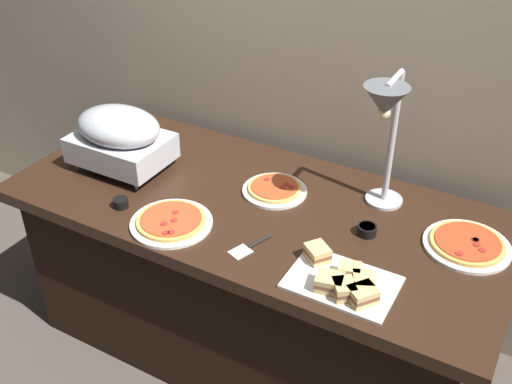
% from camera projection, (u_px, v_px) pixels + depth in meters
% --- Properties ---
extents(ground_plane, '(8.00, 8.00, 0.00)m').
position_uv_depth(ground_plane, '(255.00, 343.00, 2.69)').
color(ground_plane, '#4C443D').
extents(back_wall, '(4.40, 0.04, 2.40)m').
position_uv_depth(back_wall, '(316.00, 50.00, 2.39)').
color(back_wall, tan).
rests_on(back_wall, ground_plane).
extents(buffet_table, '(1.90, 0.84, 0.76)m').
position_uv_depth(buffet_table, '(255.00, 278.00, 2.47)').
color(buffet_table, black).
rests_on(buffet_table, ground_plane).
extents(chafing_dish, '(0.38, 0.27, 0.26)m').
position_uv_depth(chafing_dish, '(120.00, 136.00, 2.41)').
color(chafing_dish, '#B7BABF').
rests_on(chafing_dish, buffet_table).
extents(heat_lamp, '(0.15, 0.29, 0.53)m').
position_uv_depth(heat_lamp, '(386.00, 114.00, 1.97)').
color(heat_lamp, '#B7BABF').
rests_on(heat_lamp, buffet_table).
extents(pizza_plate_front, '(0.25, 0.25, 0.03)m').
position_uv_depth(pizza_plate_front, '(275.00, 189.00, 2.32)').
color(pizza_plate_front, white).
rests_on(pizza_plate_front, buffet_table).
extents(pizza_plate_center, '(0.29, 0.29, 0.03)m').
position_uv_depth(pizza_plate_center, '(467.00, 244.00, 2.04)').
color(pizza_plate_center, white).
rests_on(pizza_plate_center, buffet_table).
extents(pizza_plate_raised_stand, '(0.30, 0.30, 0.03)m').
position_uv_depth(pizza_plate_raised_stand, '(171.00, 222.00, 2.15)').
color(pizza_plate_raised_stand, white).
rests_on(pizza_plate_raised_stand, buffet_table).
extents(sandwich_platter, '(0.34, 0.23, 0.06)m').
position_uv_depth(sandwich_platter, '(343.00, 280.00, 1.87)').
color(sandwich_platter, white).
rests_on(sandwich_platter, buffet_table).
extents(sauce_cup_near, '(0.07, 0.07, 0.04)m').
position_uv_depth(sauce_cup_near, '(367.00, 230.00, 2.10)').
color(sauce_cup_near, black).
rests_on(sauce_cup_near, buffet_table).
extents(sauce_cup_far, '(0.06, 0.06, 0.04)m').
position_uv_depth(sauce_cup_far, '(121.00, 203.00, 2.24)').
color(sauce_cup_far, black).
rests_on(sauce_cup_far, buffet_table).
extents(serving_spatula, '(0.09, 0.17, 0.01)m').
position_uv_depth(serving_spatula, '(250.00, 247.00, 2.04)').
color(serving_spatula, '#B7BABF').
rests_on(serving_spatula, buffet_table).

